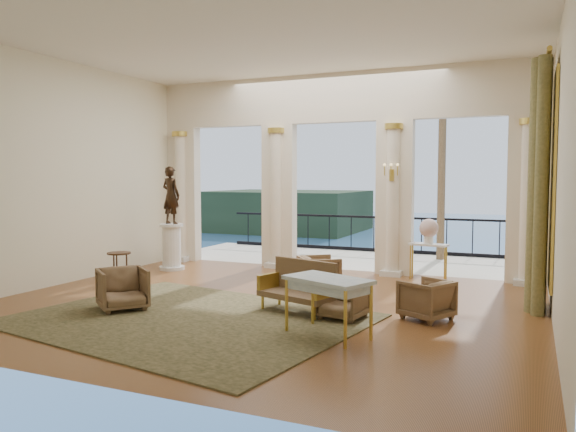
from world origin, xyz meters
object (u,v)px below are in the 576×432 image
at_px(armchair_a, 123,287).
at_px(armchair_d, 319,271).
at_px(statue, 171,195).
at_px(settee, 300,287).
at_px(console_table, 429,250).
at_px(pedestal, 172,248).
at_px(armchair_c, 426,297).
at_px(armchair_b, 343,297).
at_px(side_table, 119,258).
at_px(game_table, 328,284).

xyz_separation_m(armchair_a, armchair_d, (2.35, 2.83, -0.02)).
bearing_deg(armchair_d, statue, 40.33).
height_order(settee, statue, statue).
bearing_deg(console_table, pedestal, -157.67).
relative_size(armchair_c, statue, 0.51).
height_order(settee, console_table, settee).
distance_m(armchair_c, console_table, 3.49).
bearing_deg(armchair_a, armchair_d, -1.14).
height_order(armchair_b, side_table, side_table).
bearing_deg(armchair_b, statue, 159.58).
relative_size(armchair_d, console_table, 0.85).
bearing_deg(statue, console_table, -159.75).
bearing_deg(game_table, console_table, 106.02).
bearing_deg(statue, armchair_b, 160.26).
relative_size(armchair_b, pedestal, 0.62).
relative_size(armchair_c, side_table, 0.93).
bearing_deg(side_table, settee, -3.85).
height_order(armchair_a, side_table, armchair_a).
relative_size(armchair_c, settee, 0.50).
distance_m(pedestal, statue, 1.22).
height_order(game_table, console_table, game_table).
bearing_deg(armchair_a, armchair_b, -37.12).
relative_size(game_table, console_table, 1.57).
height_order(armchair_a, statue, statue).
bearing_deg(armchair_d, armchair_a, 102.22).
height_order(armchair_b, game_table, game_table).
bearing_deg(armchair_d, settee, 152.42).
distance_m(armchair_d, side_table, 3.84).
height_order(statue, side_table, statue).
bearing_deg(game_table, armchair_b, 118.11).
bearing_deg(statue, game_table, 153.11).
bearing_deg(game_table, armchair_d, 134.70).
xyz_separation_m(armchair_b, console_table, (0.63, 3.91, 0.29)).
xyz_separation_m(armchair_c, settee, (-1.94, -0.33, 0.07)).
relative_size(armchair_a, pedestal, 0.70).
distance_m(armchair_d, statue, 4.28).
bearing_deg(game_table, armchair_a, -159.03).
relative_size(pedestal, console_table, 1.28).
distance_m(armchair_b, pedestal, 5.78).
relative_size(armchair_a, statue, 0.57).
relative_size(settee, pedestal, 1.26).
distance_m(armchair_c, settee, 1.97).
bearing_deg(side_table, console_table, 33.79).
bearing_deg(armchair_b, armchair_a, -157.54).
relative_size(game_table, pedestal, 1.23).
bearing_deg(statue, armchair_d, 177.23).
xyz_separation_m(armchair_b, armchair_d, (-1.10, 1.95, 0.02)).
bearing_deg(armchair_a, pedestal, 62.53).
xyz_separation_m(game_table, console_table, (0.53, 4.87, -0.09)).
height_order(armchair_a, armchair_d, armchair_a).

